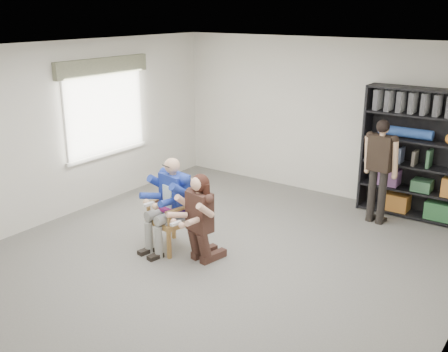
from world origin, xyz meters
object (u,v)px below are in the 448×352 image
Objects in this scene: armchair at (171,214)px; seated_man at (170,204)px; bookshelf at (419,155)px; standing_man at (379,172)px; kneeling_woman at (198,220)px.

armchair is 0.15m from seated_man.
bookshelf is 1.26× the size of standing_man.
kneeling_woman is 3.09m from standing_man.
bookshelf reaches higher than seated_man.
seated_man is at bearing -127.62° from bookshelf.
seated_man is 0.64× the size of bookshelf.
seated_man is at bearing -121.24° from standing_man.
standing_man is (2.03, 2.60, 0.32)m from armchair.
kneeling_woman is at bearing -0.49° from seated_man.
standing_man is (-0.42, -0.59, -0.22)m from bookshelf.
armchair is 0.77× the size of seated_man.
bookshelf reaches higher than standing_man.
kneeling_woman is 0.74× the size of standing_man.
bookshelf is (2.46, 3.19, 0.53)m from armchair.
kneeling_woman is 3.83m from bookshelf.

